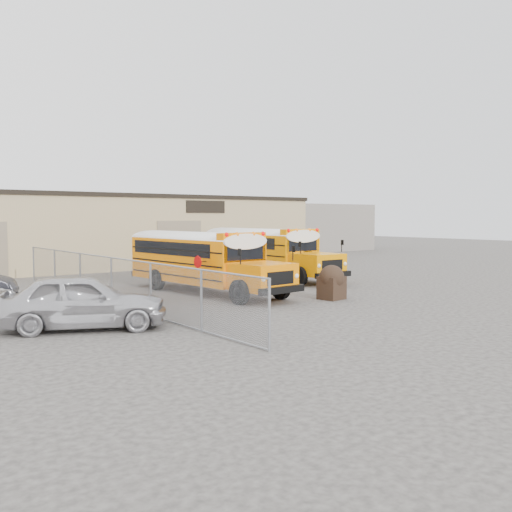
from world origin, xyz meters
TOP-DOWN VIEW (x-y plane):
  - ground at (0.00, 0.00)m, footprint 120.00×120.00m
  - warehouse at (-0.00, 19.99)m, footprint 30.20×10.20m
  - chainlink_fence at (-6.00, 3.00)m, footprint 0.07×18.07m
  - distant_building_right at (24.00, 24.00)m, footprint 10.00×8.00m
  - school_bus_left at (-1.66, 9.71)m, footprint 2.89×9.23m
  - school_bus_right at (4.43, 12.43)m, footprint 2.41×9.18m
  - tarp_bundle at (1.54, -0.78)m, footprint 1.01×1.00m
  - car_silver at (-8.47, -0.49)m, footprint 5.16×3.85m

SIDE VIEW (x-z plane):
  - ground at x=0.00m, z-range 0.00..0.00m
  - tarp_bundle at x=1.54m, z-range 0.02..1.38m
  - car_silver at x=-8.47m, z-range 0.00..1.64m
  - chainlink_fence at x=-6.00m, z-range 0.00..1.80m
  - school_bus_left at x=-1.66m, z-range 0.21..2.88m
  - school_bus_right at x=4.43m, z-range 0.21..2.90m
  - distant_building_right at x=24.00m, z-range 0.00..4.40m
  - warehouse at x=0.00m, z-range 0.04..4.71m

